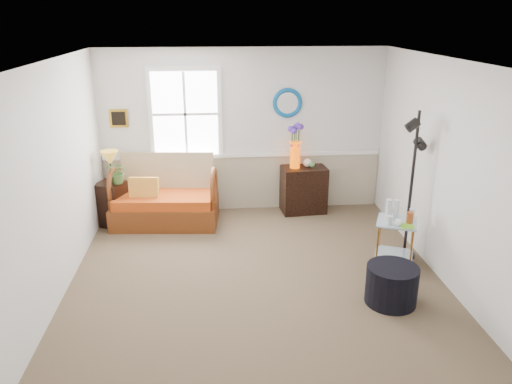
{
  "coord_description": "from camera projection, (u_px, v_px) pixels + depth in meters",
  "views": [
    {
      "loc": [
        -0.47,
        -5.28,
        3.07
      ],
      "look_at": [
        0.01,
        0.21,
        1.09
      ],
      "focal_mm": 35.0,
      "sensor_mm": 36.0,
      "label": 1
    }
  ],
  "objects": [
    {
      "name": "floor",
      "position": [
        257.0,
        283.0,
        6.03
      ],
      "size": [
        4.5,
        5.0,
        0.01
      ],
      "primitive_type": "cube",
      "color": "brown",
      "rests_on": "ground"
    },
    {
      "name": "ceiling",
      "position": [
        257.0,
        62.0,
        5.15
      ],
      "size": [
        4.5,
        5.0,
        0.01
      ],
      "primitive_type": "cube",
      "color": "white",
      "rests_on": "walls"
    },
    {
      "name": "walls",
      "position": [
        257.0,
        181.0,
        5.59
      ],
      "size": [
        4.51,
        5.01,
        2.6
      ],
      "color": "silver",
      "rests_on": "floor"
    },
    {
      "name": "wainscot",
      "position": [
        244.0,
        182.0,
        8.2
      ],
      "size": [
        4.46,
        0.02,
        0.9
      ],
      "primitive_type": "cube",
      "color": "tan",
      "rests_on": "walls"
    },
    {
      "name": "chair_rail",
      "position": [
        243.0,
        155.0,
        8.03
      ],
      "size": [
        4.46,
        0.04,
        0.06
      ],
      "primitive_type": "cube",
      "color": "white",
      "rests_on": "walls"
    },
    {
      "name": "window",
      "position": [
        185.0,
        114.0,
        7.73
      ],
      "size": [
        1.14,
        0.06,
        1.44
      ],
      "primitive_type": null,
      "color": "white",
      "rests_on": "walls"
    },
    {
      "name": "picture",
      "position": [
        119.0,
        118.0,
        7.67
      ],
      "size": [
        0.28,
        0.03,
        0.28
      ],
      "primitive_type": "cube",
      "color": "#B17F1E",
      "rests_on": "walls"
    },
    {
      "name": "mirror",
      "position": [
        287.0,
        103.0,
        7.82
      ],
      "size": [
        0.47,
        0.07,
        0.47
      ],
      "primitive_type": "torus",
      "rotation": [
        1.57,
        0.0,
        0.0
      ],
      "color": "#145CA2",
      "rests_on": "walls"
    },
    {
      "name": "loveseat",
      "position": [
        165.0,
        191.0,
        7.6
      ],
      "size": [
        1.65,
        1.02,
        1.03
      ],
      "primitive_type": null,
      "rotation": [
        0.0,
        0.0,
        -0.08
      ],
      "color": "brown",
      "rests_on": "floor"
    },
    {
      "name": "throw_pillow",
      "position": [
        144.0,
        192.0,
        7.47
      ],
      "size": [
        0.45,
        0.16,
        0.44
      ],
      "primitive_type": null,
      "rotation": [
        0.0,
        0.0,
        -0.11
      ],
      "color": "orange",
      "rests_on": "loveseat"
    },
    {
      "name": "lamp_stand",
      "position": [
        112.0,
        204.0,
        7.6
      ],
      "size": [
        0.5,
        0.5,
        0.67
      ],
      "primitive_type": null,
      "rotation": [
        0.0,
        0.0,
        -0.4
      ],
      "color": "black",
      "rests_on": "floor"
    },
    {
      "name": "table_lamp",
      "position": [
        111.0,
        167.0,
        7.43
      ],
      "size": [
        0.31,
        0.31,
        0.49
      ],
      "primitive_type": null,
      "rotation": [
        0.0,
        0.0,
        -0.17
      ],
      "color": "gold",
      "rests_on": "lamp_stand"
    },
    {
      "name": "potted_plant",
      "position": [
        118.0,
        175.0,
        7.41
      ],
      "size": [
        0.46,
        0.47,
        0.27
      ],
      "primitive_type": "imported",
      "rotation": [
        0.0,
        0.0,
        -0.65
      ],
      "color": "#4A7838",
      "rests_on": "lamp_stand"
    },
    {
      "name": "cabinet",
      "position": [
        303.0,
        189.0,
        8.1
      ],
      "size": [
        0.74,
        0.51,
        0.75
      ],
      "primitive_type": null,
      "rotation": [
        0.0,
        0.0,
        0.08
      ],
      "color": "black",
      "rests_on": "floor"
    },
    {
      "name": "flower_vase",
      "position": [
        295.0,
        146.0,
        7.83
      ],
      "size": [
        0.26,
        0.26,
        0.7
      ],
      "primitive_type": null,
      "rotation": [
        0.0,
        0.0,
        -0.35
      ],
      "color": "#F15401",
      "rests_on": "cabinet"
    },
    {
      "name": "side_table",
      "position": [
        395.0,
        243.0,
        6.36
      ],
      "size": [
        0.63,
        0.63,
        0.61
      ],
      "primitive_type": null,
      "rotation": [
        0.0,
        0.0,
        -0.39
      ],
      "color": "#A06B2C",
      "rests_on": "floor"
    },
    {
      "name": "tabletop_items",
      "position": [
        401.0,
        212.0,
        6.2
      ],
      "size": [
        0.47,
        0.47,
        0.25
      ],
      "primitive_type": null,
      "rotation": [
        0.0,
        0.0,
        -0.12
      ],
      "color": "silver",
      "rests_on": "side_table"
    },
    {
      "name": "floor_lamp",
      "position": [
        411.0,
        187.0,
        6.38
      ],
      "size": [
        0.31,
        0.31,
        1.96
      ],
      "primitive_type": null,
      "rotation": [
        0.0,
        0.0,
        0.1
      ],
      "color": "black",
      "rests_on": "floor"
    },
    {
      "name": "ottoman",
      "position": [
        392.0,
        285.0,
        5.55
      ],
      "size": [
        0.6,
        0.6,
        0.44
      ],
      "primitive_type": "cylinder",
      "rotation": [
        0.0,
        0.0,
        -0.05
      ],
      "color": "black",
      "rests_on": "floor"
    }
  ]
}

